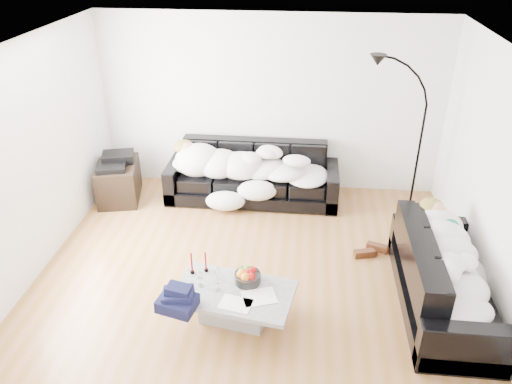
# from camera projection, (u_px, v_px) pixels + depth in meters

# --- Properties ---
(ground) EXTENTS (5.00, 5.00, 0.00)m
(ground) POSITION_uv_depth(u_px,v_px,m) (253.00, 270.00, 5.93)
(ground) COLOR olive
(ground) RESTS_ON ground
(wall_back) EXTENTS (5.00, 0.02, 2.60)m
(wall_back) POSITION_uv_depth(u_px,v_px,m) (270.00, 105.00, 7.28)
(wall_back) COLOR silver
(wall_back) RESTS_ON ground
(wall_left) EXTENTS (0.02, 4.50, 2.60)m
(wall_left) POSITION_uv_depth(u_px,v_px,m) (30.00, 162.00, 5.55)
(wall_left) COLOR silver
(wall_left) RESTS_ON ground
(wall_right) EXTENTS (0.02, 4.50, 2.60)m
(wall_right) POSITION_uv_depth(u_px,v_px,m) (497.00, 184.00, 5.08)
(wall_right) COLOR silver
(wall_right) RESTS_ON ground
(ceiling) EXTENTS (5.00, 5.00, 0.00)m
(ceiling) POSITION_uv_depth(u_px,v_px,m) (253.00, 49.00, 4.69)
(ceiling) COLOR white
(ceiling) RESTS_ON ground
(sofa_back) EXTENTS (2.49, 0.86, 0.81)m
(sofa_back) POSITION_uv_depth(u_px,v_px,m) (252.00, 173.00, 7.30)
(sofa_back) COLOR black
(sofa_back) RESTS_ON ground
(sofa_right) EXTENTS (0.86, 2.01, 0.81)m
(sofa_right) POSITION_uv_depth(u_px,v_px,m) (446.00, 274.00, 5.21)
(sofa_right) COLOR black
(sofa_right) RESTS_ON ground
(sleeper_back) EXTENTS (2.11, 0.73, 0.42)m
(sleeper_back) POSITION_uv_depth(u_px,v_px,m) (252.00, 161.00, 7.15)
(sleeper_back) COLOR white
(sleeper_back) RESTS_ON sofa_back
(sleeper_right) EXTENTS (0.73, 1.72, 0.42)m
(sleeper_right) POSITION_uv_depth(u_px,v_px,m) (450.00, 257.00, 5.11)
(sleeper_right) COLOR white
(sleeper_right) RESTS_ON sofa_right
(teal_cushion) EXTENTS (0.42, 0.38, 0.20)m
(teal_cushion) POSITION_uv_depth(u_px,v_px,m) (433.00, 218.00, 5.61)
(teal_cushion) COLOR #0F6B59
(teal_cushion) RESTS_ON sofa_right
(coffee_table) EXTENTS (1.30, 0.89, 0.35)m
(coffee_table) POSITION_uv_depth(u_px,v_px,m) (234.00, 304.00, 5.15)
(coffee_table) COLOR #939699
(coffee_table) RESTS_ON ground
(fruit_bowl) EXTENTS (0.32, 0.32, 0.17)m
(fruit_bowl) POSITION_uv_depth(u_px,v_px,m) (248.00, 275.00, 5.15)
(fruit_bowl) COLOR white
(fruit_bowl) RESTS_ON coffee_table
(wine_glass_a) EXTENTS (0.09, 0.09, 0.17)m
(wine_glass_a) POSITION_uv_depth(u_px,v_px,m) (217.00, 274.00, 5.17)
(wine_glass_a) COLOR white
(wine_glass_a) RESTS_ON coffee_table
(wine_glass_b) EXTENTS (0.09, 0.09, 0.17)m
(wine_glass_b) POSITION_uv_depth(u_px,v_px,m) (200.00, 279.00, 5.09)
(wine_glass_b) COLOR white
(wine_glass_b) RESTS_ON coffee_table
(wine_glass_c) EXTENTS (0.08, 0.08, 0.16)m
(wine_glass_c) POSITION_uv_depth(u_px,v_px,m) (218.00, 284.00, 5.04)
(wine_glass_c) COLOR white
(wine_glass_c) RESTS_ON coffee_table
(candle_left) EXTENTS (0.05, 0.05, 0.26)m
(candle_left) POSITION_uv_depth(u_px,v_px,m) (192.00, 263.00, 5.26)
(candle_left) COLOR maroon
(candle_left) RESTS_ON coffee_table
(candle_right) EXTENTS (0.05, 0.05, 0.24)m
(candle_right) POSITION_uv_depth(u_px,v_px,m) (206.00, 262.00, 5.30)
(candle_right) COLOR maroon
(candle_right) RESTS_ON coffee_table
(newspaper_a) EXTENTS (0.39, 0.35, 0.01)m
(newspaper_a) POSITION_uv_depth(u_px,v_px,m) (259.00, 297.00, 4.98)
(newspaper_a) COLOR silver
(newspaper_a) RESTS_ON coffee_table
(newspaper_b) EXTENTS (0.35, 0.28, 0.01)m
(newspaper_b) POSITION_uv_depth(u_px,v_px,m) (236.00, 303.00, 4.89)
(newspaper_b) COLOR silver
(newspaper_b) RESTS_ON coffee_table
(navy_jacket) EXTENTS (0.39, 0.33, 0.19)m
(navy_jacket) POSITION_uv_depth(u_px,v_px,m) (177.00, 292.00, 4.78)
(navy_jacket) COLOR black
(navy_jacket) RESTS_ON coffee_table
(shoes) EXTENTS (0.45, 0.34, 0.10)m
(shoes) POSITION_uv_depth(u_px,v_px,m) (370.00, 250.00, 6.21)
(shoes) COLOR #472311
(shoes) RESTS_ON ground
(av_cabinet) EXTENTS (0.72, 0.91, 0.56)m
(av_cabinet) POSITION_uv_depth(u_px,v_px,m) (119.00, 181.00, 7.36)
(av_cabinet) COLOR black
(av_cabinet) RESTS_ON ground
(stereo) EXTENTS (0.52, 0.45, 0.13)m
(stereo) POSITION_uv_depth(u_px,v_px,m) (116.00, 160.00, 7.19)
(stereo) COLOR black
(stereo) RESTS_ON av_cabinet
(floor_lamp) EXTENTS (0.74, 0.36, 1.96)m
(floor_lamp) POSITION_uv_depth(u_px,v_px,m) (419.00, 149.00, 6.64)
(floor_lamp) COLOR black
(floor_lamp) RESTS_ON ground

